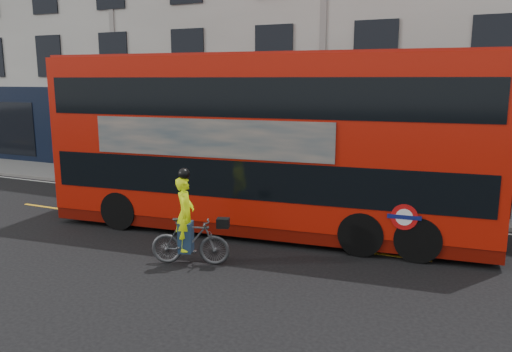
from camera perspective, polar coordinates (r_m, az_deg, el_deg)
The scene contains 8 objects.
ground at distance 13.04m, azimuth -3.36°, elevation -8.70°, with size 120.00×120.00×0.00m, color black.
pavement at distance 18.78m, azimuth 5.88°, elevation -2.37°, with size 60.00×3.00×0.12m, color slate.
kerb at distance 17.40m, azimuth 4.31°, elevation -3.41°, with size 60.00×0.12×0.13m, color slate.
building_terrace at distance 24.67m, azimuth 11.25°, elevation 18.04°, with size 50.00×10.07×15.00m.
road_edge_line at distance 17.15m, azimuth 3.96°, elevation -3.83°, with size 58.00×0.10×0.01m, color silver.
lane_dashes at distance 14.31m, azimuth -0.55°, elevation -6.84°, with size 58.00×0.12×0.01m, color gold, non-canonical shape.
bus at distance 14.31m, azimuth 1.21°, elevation 3.83°, with size 12.79×4.04×5.08m.
cyclist at distance 12.09m, azimuth -7.68°, elevation -6.45°, with size 1.98×1.12×2.36m.
Camera 1 is at (5.73, -10.85, 4.40)m, focal length 35.00 mm.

